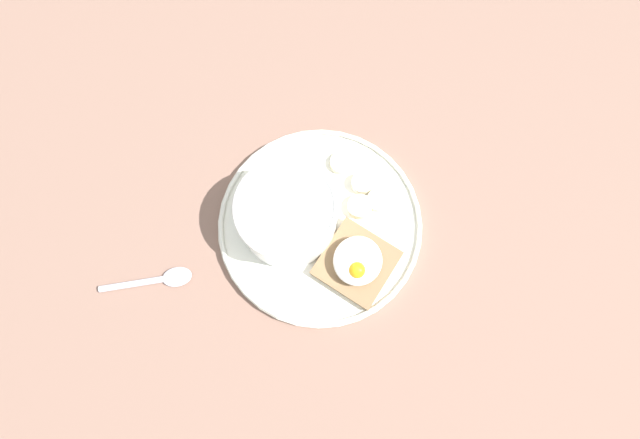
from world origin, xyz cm
name	(u,v)px	position (x,y,z in cm)	size (l,w,h in cm)	color
ground_plane	(320,228)	(0.00, 0.00, 1.00)	(120.00, 120.00, 2.00)	#7B5C4E
plate	(320,224)	(0.00, 0.00, 2.80)	(25.38, 25.38, 1.60)	silver
oatmeal_bowl	(287,214)	(1.32, -3.64, 6.46)	(11.97, 11.97, 6.78)	white
toast_slice	(357,263)	(2.91, 6.07, 3.71)	(9.46, 9.46, 1.27)	olive
poached_egg	(358,261)	(3.02, 6.11, 5.50)	(5.97, 5.74, 2.91)	white
banana_slice_front	(362,184)	(-6.74, 2.81, 3.66)	(2.91, 2.91, 1.37)	#F6E7C9
banana_slice_left	(341,163)	(-8.32, -0.69, 3.44)	(3.66, 3.64, 0.94)	beige
banana_slice_back	(378,201)	(-5.53, 5.50, 3.49)	(3.80, 3.79, 1.05)	#F5E7C5
banana_slice_right	(360,207)	(-3.80, 3.71, 3.74)	(3.20, 3.35, 1.70)	beige
spoon	(158,280)	(14.23, -15.34, 2.40)	(7.42, 10.28, 0.80)	silver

